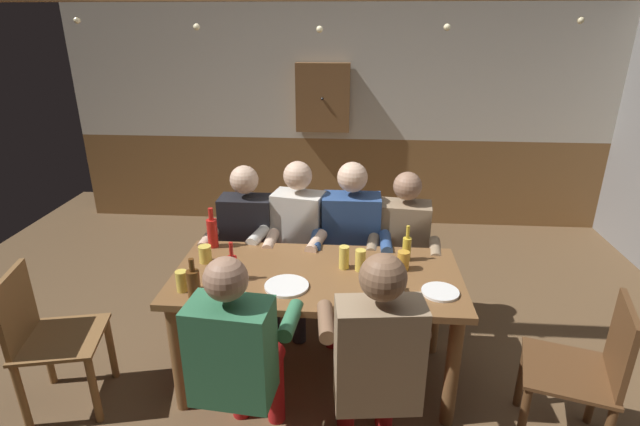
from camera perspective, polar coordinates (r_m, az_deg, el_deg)
The scene contains 26 objects.
ground_plane at distance 3.30m, azimuth -0.41°, elevation -19.02°, with size 6.87×6.87×0.00m, color brown.
back_wall_upper at distance 5.27m, azimuth 2.12°, elevation 16.54°, with size 5.73×0.12×1.45m, color beige.
back_wall_wainscot at distance 5.51m, azimuth 1.95°, elevation 3.98°, with size 5.73×0.12×0.96m, color brown.
dining_table at distance 2.96m, azimuth -0.37°, elevation -9.06°, with size 1.71×0.81×0.75m.
person_0 at distance 3.58m, azimuth -8.76°, elevation -3.20°, with size 0.52×0.52×1.20m.
person_1 at distance 3.52m, azimuth -2.86°, elevation -3.05°, with size 0.54×0.58×1.24m.
person_2 at distance 3.49m, azimuth 3.63°, elevation -3.21°, with size 0.55×0.54×1.24m.
person_3 at distance 3.52m, azimuth 9.75°, elevation -3.92°, with size 0.52×0.55×1.18m.
person_4 at distance 2.47m, azimuth -9.69°, elevation -15.69°, with size 0.55×0.56×1.20m.
person_5 at distance 2.40m, azimuth 6.59°, elevation -16.18°, with size 0.57×0.53×1.24m.
chair_empty_near_right at distance 3.26m, azimuth -29.49°, elevation -12.44°, with size 0.53×0.53×0.88m.
chair_empty_far_end at distance 2.96m, azimuth 28.76°, elevation -15.91°, with size 0.55×0.55×0.88m.
condiment_caddy at distance 2.73m, azimuth 8.27°, elevation -8.75°, with size 0.14×0.10×0.05m, color #B2B7BC.
plate_0 at distance 2.77m, azimuth -3.93°, elevation -8.54°, with size 0.25×0.25×0.01m, color white.
plate_1 at distance 2.79m, azimuth 13.92°, elevation -8.98°, with size 0.21×0.21×0.01m, color white.
bottle_0 at distance 2.85m, azimuth -10.24°, elevation -6.21°, with size 0.06×0.06×0.24m.
bottle_1 at distance 3.27m, azimuth -12.51°, elevation -2.16°, with size 0.07×0.07×0.27m.
bottle_2 at distance 3.07m, azimuth 10.13°, elevation -4.04°, with size 0.05×0.05×0.23m.
bottle_3 at distance 2.73m, azimuth -14.62°, elevation -7.89°, with size 0.07×0.07×0.23m.
pint_glass_0 at distance 2.92m, azimuth 4.76°, elevation -5.54°, with size 0.06×0.06×0.13m, color #E5C64C.
pint_glass_1 at distance 3.10m, azimuth -13.31°, elevation -4.71°, with size 0.08×0.08×0.11m, color #E5C64C.
pint_glass_2 at distance 2.94m, azimuth 2.84°, elevation -5.22°, with size 0.06×0.06×0.14m, color #E5C64C.
pint_glass_3 at distance 2.81m, azimuth -15.89°, elevation -7.69°, with size 0.07×0.07×0.12m, color #E5C64C.
pint_glass_4 at distance 2.97m, azimuth 9.73°, elevation -5.53°, with size 0.07×0.07×0.12m, color gold.
wall_dart_cabinet at distance 5.18m, azimuth 0.33°, elevation 13.36°, with size 0.56×0.15×0.70m.
string_lights at distance 2.77m, azimuth -0.05°, elevation 21.67°, with size 4.05×0.04×0.14m.
Camera 1 is at (0.21, -2.49, 2.15)m, focal length 27.28 mm.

